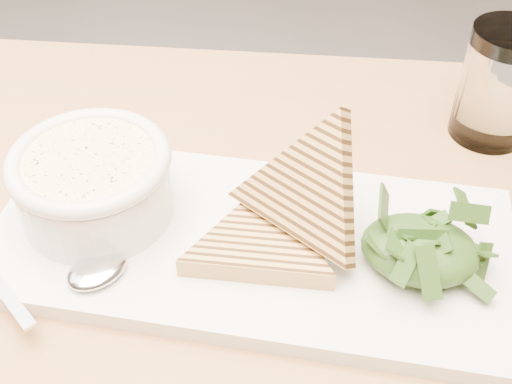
% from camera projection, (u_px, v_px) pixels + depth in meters
% --- Properties ---
extents(table_top, '(1.25, 0.92, 0.04)m').
position_uv_depth(table_top, '(400.00, 334.00, 0.51)').
color(table_top, '#A0683E').
rests_on(table_top, ground).
extents(table_leg_bl, '(0.06, 0.06, 0.70)m').
position_uv_depth(table_leg_bl, '(68.00, 238.00, 1.09)').
color(table_leg_bl, '#A0683E').
rests_on(table_leg_bl, ground).
extents(platter, '(0.45, 0.22, 0.02)m').
position_uv_depth(platter, '(250.00, 244.00, 0.54)').
color(platter, silver).
rests_on(platter, table_top).
extents(soup_bowl, '(0.13, 0.13, 0.05)m').
position_uv_depth(soup_bowl, '(95.00, 189.00, 0.54)').
color(soup_bowl, silver).
rests_on(soup_bowl, platter).
extents(soup, '(0.11, 0.11, 0.01)m').
position_uv_depth(soup, '(89.00, 162.00, 0.52)').
color(soup, beige).
rests_on(soup, soup_bowl).
extents(bowl_rim, '(0.13, 0.13, 0.01)m').
position_uv_depth(bowl_rim, '(88.00, 160.00, 0.52)').
color(bowl_rim, silver).
rests_on(bowl_rim, soup_bowl).
extents(sandwich_flat, '(0.16, 0.16, 0.02)m').
position_uv_depth(sandwich_flat, '(260.00, 243.00, 0.52)').
color(sandwich_flat, tan).
rests_on(sandwich_flat, platter).
extents(sandwich_lean, '(0.20, 0.20, 0.16)m').
position_uv_depth(sandwich_lean, '(307.00, 191.00, 0.51)').
color(sandwich_lean, tan).
rests_on(sandwich_lean, sandwich_flat).
extents(salad_base, '(0.09, 0.07, 0.04)m').
position_uv_depth(salad_base, '(420.00, 250.00, 0.50)').
color(salad_base, black).
rests_on(salad_base, platter).
extents(arugula_pile, '(0.11, 0.10, 0.05)m').
position_uv_depth(arugula_pile, '(422.00, 242.00, 0.50)').
color(arugula_pile, '#365921').
rests_on(arugula_pile, platter).
extents(spoon_bowl, '(0.06, 0.06, 0.01)m').
position_uv_depth(spoon_bowl, '(97.00, 270.00, 0.50)').
color(spoon_bowl, silver).
rests_on(spoon_bowl, platter).
extents(glass_near, '(0.08, 0.08, 0.12)m').
position_uv_depth(glass_near, '(500.00, 84.00, 0.63)').
color(glass_near, white).
rests_on(glass_near, table_top).
extents(glass_far, '(0.06, 0.06, 0.10)m').
position_uv_depth(glass_far, '(500.00, 88.00, 0.64)').
color(glass_far, white).
rests_on(glass_far, table_top).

